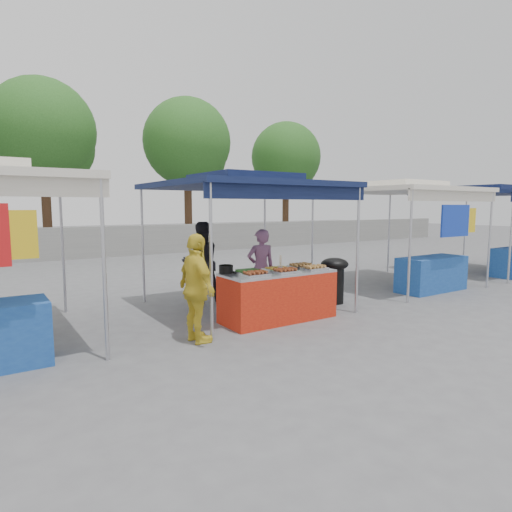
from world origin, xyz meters
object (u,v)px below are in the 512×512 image
vendor_woman (261,268)px  cooking_pot (226,269)px  wok_burner (334,276)px  helper_man (201,262)px  vendor_table (278,296)px  customer_person (197,289)px

vendor_woman → cooking_pot: bearing=43.6°
wok_burner → vendor_woman: size_ratio=0.61×
cooking_pot → wok_burner: 2.59m
cooking_pot → helper_man: helper_man is taller
vendor_table → customer_person: (-1.71, -0.36, 0.37)m
cooking_pot → customer_person: customer_person is taller
vendor_table → vendor_woman: bearing=73.4°
helper_man → customer_person: bearing=64.6°
wok_burner → helper_man: (-2.23, 1.54, 0.27)m
vendor_table → customer_person: size_ratio=1.26×
vendor_woman → helper_man: 1.27m
vendor_table → cooking_pot: cooking_pot is taller
helper_man → vendor_woman: bearing=131.2°
vendor_woman → helper_man: (-0.80, 0.99, 0.06)m
vendor_woman → helper_man: size_ratio=0.92×
vendor_table → cooking_pot: (-0.85, 0.33, 0.49)m
customer_person → helper_man: bearing=-29.5°
wok_burner → customer_person: size_ratio=0.59×
customer_person → cooking_pot: bearing=-53.6°
helper_man → customer_person: 2.61m
cooking_pot → customer_person: (-0.87, -0.69, -0.13)m
vendor_woman → helper_man: helper_man is taller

